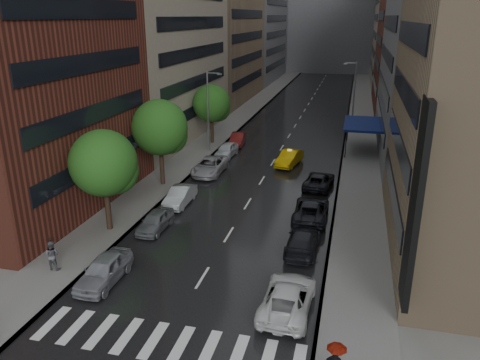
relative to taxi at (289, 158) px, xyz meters
name	(u,v)px	position (x,y,z in m)	size (l,w,h in m)	color
ground	(178,317)	(-1.82, -27.38, -0.78)	(220.00, 220.00, 0.00)	gray
road	(299,120)	(-1.82, 22.62, -0.78)	(14.00, 140.00, 0.01)	black
sidewalk_left	(240,117)	(-10.82, 22.62, -0.71)	(4.00, 140.00, 0.15)	gray
sidewalk_right	(360,123)	(7.18, 22.62, -0.71)	(4.00, 140.00, 0.15)	gray
crosswalk	(167,342)	(-1.62, -29.38, -0.77)	(13.15, 2.80, 0.01)	silver
buildings_left	(218,8)	(-16.82, 31.41, 15.21)	(8.00, 108.00, 38.00)	maroon
buildings_right	(412,14)	(13.18, 29.32, 14.25)	(8.05, 109.10, 36.00)	#937A5B
building_far	(332,11)	(-1.82, 90.62, 15.22)	(40.00, 14.00, 32.00)	slate
tree_near	(103,163)	(-10.42, -18.77, 4.34)	(4.70, 4.70, 7.49)	#382619
tree_mid	(160,128)	(-10.42, -8.89, 4.65)	(4.98, 4.98, 7.94)	#382619
tree_far	(211,104)	(-10.42, 6.56, 4.12)	(4.50, 4.50, 7.18)	#382619
taxi	(289,158)	(0.00, 0.00, 0.00)	(1.66, 4.75, 1.56)	yellow
parked_cars_left	(197,179)	(-7.22, -8.64, -0.03)	(2.66, 36.45, 1.59)	gray
parked_cars_right	(307,226)	(3.58, -16.26, -0.04)	(2.77, 24.67, 1.52)	silver
ped_black_umbrella	(51,251)	(-10.88, -24.83, 0.59)	(0.96, 0.98, 2.09)	#535258
street_lamp_left	(209,110)	(-9.54, 2.62, 4.11)	(1.74, 0.22, 9.00)	gray
street_lamp_right	(353,95)	(5.90, 17.62, 4.11)	(1.74, 0.22, 9.00)	gray
awning	(362,124)	(7.16, 7.62, 2.35)	(4.00, 8.00, 3.12)	navy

